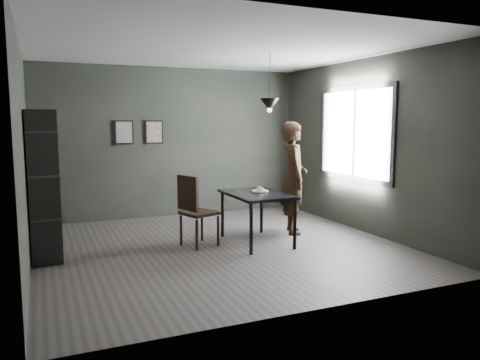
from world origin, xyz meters
name	(u,v)px	position (x,y,z in m)	size (l,w,h in m)	color
ground	(219,247)	(0.00, 0.00, 0.00)	(5.00, 5.00, 0.00)	#322D2B
back_wall	(172,142)	(0.00, 2.50, 1.40)	(5.00, 0.10, 2.80)	black
ceiling	(218,48)	(0.00, 0.00, 2.80)	(5.00, 5.00, 0.02)	silver
window_assembly	(354,134)	(2.47, 0.20, 1.60)	(0.04, 1.96, 1.56)	white
cafe_table	(257,198)	(0.60, 0.00, 0.67)	(0.80, 1.20, 0.75)	black
white_plate	(260,192)	(0.69, 0.07, 0.76)	(0.23, 0.23, 0.01)	white
donut_pile	(260,189)	(0.69, 0.07, 0.79)	(0.16, 0.15, 0.07)	beige
woman	(293,178)	(1.41, 0.34, 0.90)	(0.66, 0.43, 1.80)	black
wood_chair	(194,206)	(-0.32, 0.15, 0.59)	(0.57, 0.57, 1.04)	black
shelf_unit	(42,186)	(-2.32, 0.30, 0.97)	(0.37, 0.65, 1.95)	black
pendant_lamp	(270,104)	(0.85, 0.10, 2.05)	(0.28, 0.28, 0.86)	black
framed_print_left	(124,132)	(-0.90, 2.47, 1.60)	(0.34, 0.04, 0.44)	black
framed_print_right	(154,132)	(-0.35, 2.47, 1.60)	(0.34, 0.04, 0.44)	black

